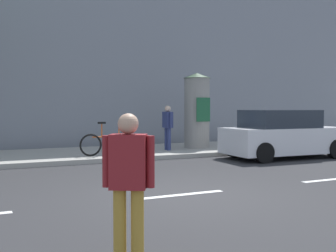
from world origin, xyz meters
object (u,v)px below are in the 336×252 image
(pedestrian_with_bag, at_px, (128,177))
(poster_column, at_px, (197,110))
(pedestrian_in_dark_shirt, at_px, (168,124))
(bicycle_leaning, at_px, (107,144))
(parked_car_silver, at_px, (283,135))

(pedestrian_with_bag, bearing_deg, poster_column, 57.08)
(pedestrian_in_dark_shirt, xyz_separation_m, bicycle_leaning, (-2.50, -0.69, -0.55))
(poster_column, bearing_deg, bicycle_leaning, -164.79)
(pedestrian_in_dark_shirt, xyz_separation_m, parked_car_silver, (3.04, -2.66, -0.32))
(pedestrian_in_dark_shirt, distance_m, bicycle_leaning, 2.66)
(poster_column, xyz_separation_m, pedestrian_in_dark_shirt, (-1.42, -0.38, -0.52))
(pedestrian_with_bag, height_order, pedestrian_in_dark_shirt, pedestrian_in_dark_shirt)
(pedestrian_with_bag, bearing_deg, pedestrian_in_dark_shirt, 62.47)
(pedestrian_in_dark_shirt, bearing_deg, bicycle_leaning, -164.62)
(poster_column, height_order, parked_car_silver, poster_column)
(poster_column, bearing_deg, pedestrian_with_bag, -122.92)
(pedestrian_with_bag, xyz_separation_m, parked_car_silver, (7.90, 6.66, -0.18))
(pedestrian_in_dark_shirt, relative_size, parked_car_silver, 0.39)
(poster_column, bearing_deg, parked_car_silver, -62.00)
(bicycle_leaning, bearing_deg, parked_car_silver, -19.61)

